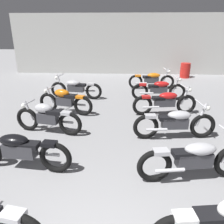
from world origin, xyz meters
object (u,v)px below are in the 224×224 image
motorcycle_left_row_3 (65,100)px  motorcycle_right_row_2 (175,122)px  oil_drum (185,70)px  motorcycle_right_row_3 (165,102)px  motorcycle_right_row_4 (159,89)px  motorcycle_left_row_4 (76,88)px  motorcycle_left_row_2 (48,117)px  motorcycle_right_row_5 (152,80)px  motorcycle_right_row_1 (195,158)px  motorcycle_left_row_1 (19,149)px

motorcycle_left_row_3 → motorcycle_right_row_2: motorcycle_right_row_2 is taller
motorcycle_left_row_3 → motorcycle_right_row_2: size_ratio=0.89×
motorcycle_left_row_3 → oil_drum: size_ratio=2.28×
motorcycle_right_row_3 → motorcycle_right_row_4: size_ratio=1.00×
motorcycle_left_row_4 → motorcycle_right_row_4: size_ratio=1.00×
motorcycle_left_row_2 → oil_drum: 9.56m
motorcycle_left_row_4 → motorcycle_right_row_5: 3.73m
motorcycle_left_row_3 → motorcycle_right_row_5: 4.80m
motorcycle_left_row_2 → motorcycle_right_row_5: (3.38, 5.01, -0.01)m
motorcycle_left_row_2 → motorcycle_right_row_2: size_ratio=0.90×
motorcycle_left_row_4 → oil_drum: size_ratio=2.55×
motorcycle_right_row_1 → oil_drum: 9.84m
motorcycle_left_row_3 → motorcycle_right_row_1: bearing=-45.4°
motorcycle_left_row_4 → oil_drum: bearing=38.9°
motorcycle_left_row_4 → motorcycle_right_row_5: size_ratio=1.00×
motorcycle_left_row_4 → oil_drum: motorcycle_left_row_4 is taller
motorcycle_right_row_3 → motorcycle_left_row_2: bearing=-155.1°
motorcycle_left_row_1 → motorcycle_left_row_3: motorcycle_left_row_1 is taller
motorcycle_left_row_4 → motorcycle_right_row_1: 6.11m
motorcycle_right_row_5 → motorcycle_left_row_3: bearing=-133.3°
motorcycle_right_row_4 → oil_drum: bearing=64.4°
motorcycle_left_row_4 → motorcycle_right_row_3: same height
motorcycle_left_row_1 → motorcycle_left_row_4: (0.10, 4.97, 0.00)m
motorcycle_left_row_4 → motorcycle_right_row_3: bearing=-26.3°
motorcycle_left_row_2 → motorcycle_right_row_4: bearing=43.0°
motorcycle_left_row_3 → motorcycle_right_row_4: motorcycle_right_row_4 is taller
motorcycle_right_row_1 → motorcycle_right_row_4: (0.06, 5.10, 0.00)m
motorcycle_left_row_1 → motorcycle_right_row_4: size_ratio=1.00×
motorcycle_right_row_1 → motorcycle_right_row_4: bearing=89.4°
motorcycle_right_row_3 → motorcycle_left_row_1: bearing=-136.3°
motorcycle_right_row_4 → motorcycle_right_row_5: same height
oil_drum → motorcycle_right_row_2: bearing=-105.6°
motorcycle_right_row_1 → motorcycle_right_row_4: 5.10m
motorcycle_right_row_4 → oil_drum: size_ratio=2.56×
motorcycle_right_row_4 → oil_drum: motorcycle_right_row_4 is taller
motorcycle_left_row_3 → motorcycle_right_row_4: bearing=27.0°
motorcycle_right_row_1 → motorcycle_right_row_2: bearing=90.1°
motorcycle_right_row_1 → motorcycle_left_row_2: bearing=151.5°
motorcycle_right_row_1 → oil_drum: motorcycle_right_row_1 is taller
motorcycle_left_row_2 → motorcycle_right_row_5: 6.04m
motorcycle_right_row_3 → oil_drum: 6.50m
motorcycle_left_row_4 → motorcycle_right_row_1: same height
motorcycle_left_row_3 → motorcycle_right_row_5: motorcycle_right_row_5 is taller
motorcycle_left_row_2 → motorcycle_right_row_5: size_ratio=0.90×
motorcycle_right_row_4 → oil_drum: 4.98m
motorcycle_right_row_4 → motorcycle_left_row_3: bearing=-153.0°
motorcycle_left_row_1 → motorcycle_right_row_2: 3.77m
motorcycle_left_row_2 → motorcycle_left_row_4: (0.08, 3.26, -0.01)m
motorcycle_left_row_2 → motorcycle_right_row_3: motorcycle_right_row_3 is taller
motorcycle_left_row_1 → motorcycle_left_row_3: 3.23m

